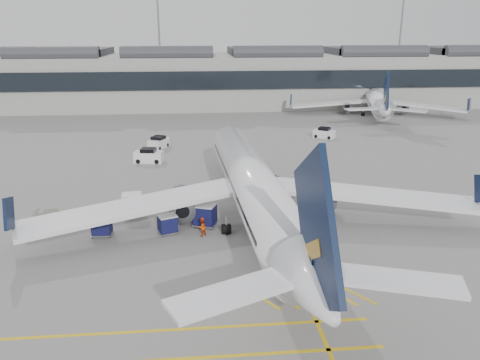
{
  "coord_description": "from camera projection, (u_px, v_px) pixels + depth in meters",
  "views": [
    {
      "loc": [
        3.45,
        -32.62,
        16.01
      ],
      "look_at": [
        6.93,
        4.61,
        4.0
      ],
      "focal_mm": 35.0,
      "sensor_mm": 36.0,
      "label": 1
    }
  ],
  "objects": [
    {
      "name": "ground",
      "position": [
        155.0,
        251.0,
        35.51
      ],
      "size": [
        220.0,
        220.0,
        0.0
      ],
      "primitive_type": "plane",
      "color": "gray",
      "rests_on": "ground"
    },
    {
      "name": "terminal",
      "position": [
        180.0,
        78.0,
        101.82
      ],
      "size": [
        200.0,
        20.45,
        12.4
      ],
      "color": "#9E9E99",
      "rests_on": "ground"
    },
    {
      "name": "light_masts",
      "position": [
        173.0,
        37.0,
        112.46
      ],
      "size": [
        113.0,
        0.6,
        25.45
      ],
      "color": "slate",
      "rests_on": "ground"
    },
    {
      "name": "apron_markings",
      "position": [
        266.0,
        201.0,
        45.87
      ],
      "size": [
        0.25,
        60.0,
        0.01
      ],
      "primitive_type": "cube",
      "color": "gold",
      "rests_on": "ground"
    },
    {
      "name": "airliner_main",
      "position": [
        254.0,
        187.0,
        39.74
      ],
      "size": [
        38.29,
        41.92,
        11.14
      ],
      "rotation": [
        0.0,
        0.0,
        0.06
      ],
      "color": "white",
      "rests_on": "ground"
    },
    {
      "name": "airliner_far",
      "position": [
        376.0,
        100.0,
        91.82
      ],
      "size": [
        32.54,
        36.02,
        9.8
      ],
      "rotation": [
        0.0,
        0.0,
        -0.27
      ],
      "color": "white",
      "rests_on": "ground"
    },
    {
      "name": "belt_loader",
      "position": [
        277.0,
        187.0,
        48.49
      ],
      "size": [
        4.43,
        1.85,
        1.77
      ],
      "rotation": [
        0.0,
        0.0,
        -0.13
      ],
      "color": "beige",
      "rests_on": "ground"
    },
    {
      "name": "baggage_cart_a",
      "position": [
        205.0,
        214.0,
        39.75
      ],
      "size": [
        2.31,
        2.12,
        1.98
      ],
      "rotation": [
        0.0,
        0.0,
        -0.37
      ],
      "color": "gray",
      "rests_on": "ground"
    },
    {
      "name": "baggage_cart_b",
      "position": [
        168.0,
        224.0,
        38.35
      ],
      "size": [
        1.89,
        1.74,
        1.62
      ],
      "rotation": [
        0.0,
        0.0,
        0.37
      ],
      "color": "gray",
      "rests_on": "ground"
    },
    {
      "name": "baggage_cart_c",
      "position": [
        132.0,
        204.0,
        42.29
      ],
      "size": [
        2.01,
        1.71,
        1.96
      ],
      "rotation": [
        0.0,
        0.0,
        0.1
      ],
      "color": "gray",
      "rests_on": "ground"
    },
    {
      "name": "baggage_cart_d",
      "position": [
        102.0,
        225.0,
        37.97
      ],
      "size": [
        1.66,
        1.39,
        1.7
      ],
      "rotation": [
        0.0,
        0.0,
        -0.04
      ],
      "color": "gray",
      "rests_on": "ground"
    },
    {
      "name": "ramp_agent_a",
      "position": [
        209.0,
        196.0,
        44.9
      ],
      "size": [
        0.72,
        0.66,
        1.66
      ],
      "primitive_type": "imported",
      "rotation": [
        0.0,
        0.0,
        0.56
      ],
      "color": "#E7480C",
      "rests_on": "ground"
    },
    {
      "name": "ramp_agent_b",
      "position": [
        202.0,
        227.0,
        37.9
      ],
      "size": [
        0.98,
        0.97,
        1.6
      ],
      "primitive_type": "imported",
      "rotation": [
        0.0,
        0.0,
        3.88
      ],
      "color": "#DE410B",
      "rests_on": "ground"
    },
    {
      "name": "pushback_tug",
      "position": [
        51.0,
        219.0,
        39.96
      ],
      "size": [
        2.65,
        1.98,
        1.33
      ],
      "rotation": [
        0.0,
        0.0,
        0.25
      ],
      "color": "#4F4F43",
      "rests_on": "ground"
    },
    {
      "name": "safety_cone_nose",
      "position": [
        259.0,
        159.0,
        59.81
      ],
      "size": [
        0.37,
        0.37,
        0.51
      ],
      "primitive_type": "cone",
      "color": "#F24C0A",
      "rests_on": "ground"
    },
    {
      "name": "safety_cone_engine",
      "position": [
        306.0,
        203.0,
        44.63
      ],
      "size": [
        0.35,
        0.35,
        0.49
      ],
      "primitive_type": "cone",
      "color": "#F24C0A",
      "rests_on": "ground"
    },
    {
      "name": "service_van_left",
      "position": [
        149.0,
        156.0,
        59.17
      ],
      "size": [
        3.74,
        2.25,
        1.81
      ],
      "rotation": [
        0.0,
        0.0,
        -0.14
      ],
      "color": "silver",
      "rests_on": "ground"
    },
    {
      "name": "service_van_mid",
      "position": [
        159.0,
        143.0,
        66.25
      ],
      "size": [
        2.99,
        3.76,
        1.73
      ],
      "rotation": [
        0.0,
        0.0,
        1.12
      ],
      "color": "silver",
      "rests_on": "ground"
    },
    {
      "name": "service_van_right",
      "position": [
        324.0,
        133.0,
        72.65
      ],
      "size": [
        3.53,
        3.12,
        1.64
      ],
      "rotation": [
        0.0,
        0.0,
        -0.61
      ],
      "color": "silver",
      "rests_on": "ground"
    }
  ]
}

